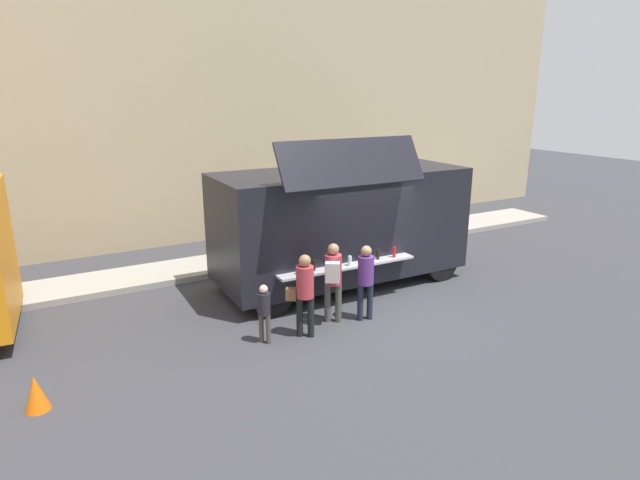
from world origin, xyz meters
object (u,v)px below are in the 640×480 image
trash_bin (422,222)px  child_near_queue (264,309)px  traffic_cone_orange (36,393)px  customer_mid_with_backpack (333,275)px  customer_front_ordering (366,276)px  customer_rear_waiting (304,289)px  food_truck_main (341,223)px

trash_bin → child_near_queue: bearing=-149.5°
traffic_cone_orange → child_near_queue: child_near_queue is taller
traffic_cone_orange → customer_mid_with_backpack: size_ratio=0.33×
customer_front_ordering → customer_rear_waiting: bearing=105.1°
trash_bin → child_near_queue: 8.61m
trash_bin → customer_rear_waiting: 8.03m
trash_bin → customer_rear_waiting: size_ratio=0.58×
food_truck_main → traffic_cone_orange: bearing=-159.7°
customer_mid_with_backpack → child_near_queue: bearing=129.2°
traffic_cone_orange → child_near_queue: (3.81, 0.33, 0.41)m
food_truck_main → customer_mid_with_backpack: bearing=-124.8°
traffic_cone_orange → customer_mid_with_backpack: bearing=5.2°
trash_bin → customer_front_ordering: customer_front_ordering is taller
customer_front_ordering → child_near_queue: customer_front_ordering is taller
child_near_queue → customer_front_ordering: bearing=-36.6°
food_truck_main → customer_front_ordering: (-0.70, -2.10, -0.57)m
child_near_queue → customer_mid_with_backpack: bearing=-29.7°
food_truck_main → trash_bin: bearing=28.2°
traffic_cone_orange → customer_front_ordering: 6.08m
customer_rear_waiting → traffic_cone_orange: bearing=128.2°
trash_bin → customer_mid_with_backpack: bearing=-144.2°
food_truck_main → trash_bin: (4.49, 2.32, -1.04)m
food_truck_main → customer_mid_with_backpack: (-1.35, -1.89, -0.51)m
food_truck_main → customer_front_ordering: size_ratio=3.78×
traffic_cone_orange → customer_rear_waiting: (4.59, 0.21, 0.70)m
food_truck_main → customer_mid_with_backpack: size_ratio=3.61×
customer_front_ordering → customer_rear_waiting: customer_rear_waiting is taller
customer_front_ordering → customer_mid_with_backpack: customer_mid_with_backpack is taller
customer_front_ordering → customer_rear_waiting: size_ratio=0.97×
food_truck_main → customer_mid_with_backpack: 2.38m
customer_front_ordering → child_near_queue: bearing=100.9°
customer_rear_waiting → child_near_queue: size_ratio=1.43×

